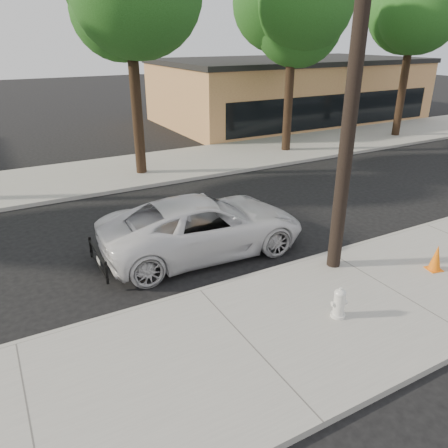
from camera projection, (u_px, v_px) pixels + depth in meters
The scene contains 11 objects.
ground at pixel (166, 258), 12.05m from camera, with size 120.00×120.00×0.00m, color black.
near_sidewalk at pixel (249, 345), 8.57m from camera, with size 90.00×4.40×0.15m, color gray.
far_sidewalk at pixel (92, 176), 18.85m from camera, with size 90.00×5.00×0.15m, color gray.
curb_near at pixel (200, 292), 10.34m from camera, with size 90.00×0.12×0.16m, color #9E9B93.
building_main at pixel (289, 91), 31.20m from camera, with size 18.00×10.00×4.00m, color #B1754A.
utility_pole at pixel (354, 83), 9.61m from camera, with size 1.40×0.34×9.00m.
tree_d at pixel (298, 19), 20.43m from camera, with size 4.50×4.35×8.75m.
tree_e at pixel (419, 15), 23.68m from camera, with size 4.80×4.65×9.25m.
police_cruiser at pixel (204, 225), 12.16m from camera, with size 2.64×5.73×1.59m, color silver.
fire_hydrant at pixel (339, 303), 9.21m from camera, with size 0.36×0.32×0.66m.
traffic_cone at pixel (436, 258), 11.06m from camera, with size 0.42×0.42×0.68m.
Camera 1 is at (-3.77, -10.12, 5.67)m, focal length 35.00 mm.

